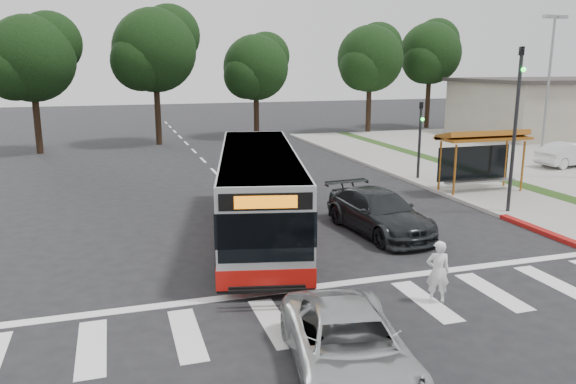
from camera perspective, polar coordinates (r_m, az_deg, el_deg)
name	(u,v)px	position (r m, az deg, el deg)	size (l,w,h in m)	color
ground	(290,248)	(18.34, 0.24, -5.73)	(140.00, 140.00, 0.00)	black
sidewalk_east	(447,179)	(30.03, 15.81, 1.26)	(4.00, 40.00, 0.12)	gray
curb_east	(412,181)	(28.99, 12.50, 1.07)	(0.30, 40.00, 0.15)	#9E9991
curb_east_red	(561,239)	(21.19, 26.00, -4.28)	(0.32, 6.00, 0.15)	maroon
commercial_building	(552,109)	(52.39, 25.22, 7.66)	(14.00, 10.00, 4.40)	#AAA18F
building_roof_cap	(555,80)	(52.28, 25.47, 10.22)	(14.60, 10.60, 0.30)	#383330
crosswalk_ladder	(353,311)	(13.98, 6.60, -11.92)	(18.00, 2.60, 0.01)	silver
bus_shelter	(482,143)	(27.20, 19.07, 4.77)	(4.20, 1.60, 2.86)	#9D5A1A
traffic_signal_ne_tall	(516,117)	(23.47, 22.17, 7.11)	(0.18, 0.37, 6.50)	black
traffic_signal_ne_short	(420,132)	(29.33, 13.27, 5.92)	(0.18, 0.37, 4.00)	black
lot_light_mid	(550,63)	(43.78, 25.11, 11.76)	(1.90, 0.35, 9.01)	gray
tree_ne_a	(371,58)	(49.47, 8.39, 13.36)	(6.16, 5.74, 9.30)	black
tree_ne_b	(431,52)	(54.58, 14.30, 13.61)	(6.16, 5.74, 10.02)	black
tree_north_a	(156,49)	(42.77, -13.30, 13.97)	(6.60, 6.15, 10.17)	black
tree_north_b	(256,66)	(46.04, -3.22, 12.61)	(5.72, 5.33, 8.43)	black
tree_north_c	(32,57)	(40.89, -24.54, 12.36)	(6.16, 5.74, 9.30)	black
transit_bus	(259,194)	(19.40, -3.00, -0.16)	(2.49, 11.48, 2.97)	#BABDBF
pedestrian	(438,272)	(14.57, 14.97, -7.84)	(0.59, 0.39, 1.61)	white
dark_sedan	(379,212)	(20.08, 9.23, -2.02)	(2.09, 5.15, 1.49)	#212427
silver_suv_south	(349,346)	(11.04, 6.22, -15.33)	(2.15, 4.66, 1.29)	#AEB2B4
parked_car_1	(570,154)	(36.13, 26.70, 3.44)	(1.45, 4.16, 1.37)	silver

